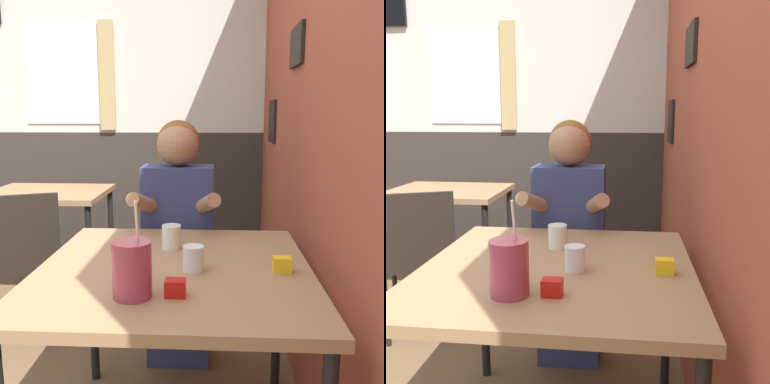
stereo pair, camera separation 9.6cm
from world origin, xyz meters
The scene contains 11 objects.
brick_wall_right centered at (1.20, 1.21, 1.35)m, with size 0.08×4.42×2.70m.
back_wall centered at (-0.01, 2.45, 1.36)m, with size 5.35×0.09×2.70m.
main_table centered at (0.65, 0.31, 0.67)m, with size 0.93×0.94×0.73m.
background_table centered at (-0.36, 1.73, 0.64)m, with size 0.80×0.64×0.73m.
chair_near_window centered at (-0.27, 1.10, 0.49)m, with size 0.52×0.52×0.84m.
person_seated centered at (0.61, 0.93, 0.64)m, with size 0.42×0.40×1.22m.
cocktail_pitcher centered at (0.55, 0.05, 0.81)m, with size 0.11×0.11×0.28m.
glass_near_pitcher centered at (0.72, 0.27, 0.77)m, with size 0.07×0.07×0.09m.
glass_center centered at (0.62, 0.50, 0.78)m, with size 0.07×0.07×0.09m.
condiment_ketchup centered at (0.68, 0.06, 0.76)m, with size 0.06×0.04×0.05m.
condiment_mustard centered at (1.01, 0.27, 0.76)m, with size 0.06×0.04×0.05m.
Camera 2 is at (0.88, -1.08, 1.25)m, focal length 40.00 mm.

